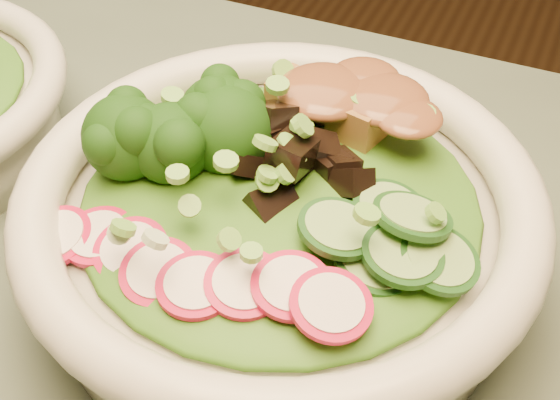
% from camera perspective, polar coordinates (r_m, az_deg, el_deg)
% --- Properties ---
extents(salad_bowl, '(0.29, 0.29, 0.08)m').
position_cam_1_polar(salad_bowl, '(0.43, 0.00, -1.99)').
color(salad_bowl, silver).
rests_on(salad_bowl, dining_table).
extents(lettuce_bed, '(0.22, 0.22, 0.03)m').
position_cam_1_polar(lettuce_bed, '(0.42, 0.00, 0.10)').
color(lettuce_bed, '#2D6415').
rests_on(lettuce_bed, salad_bowl).
extents(broccoli_florets, '(0.09, 0.08, 0.05)m').
position_cam_1_polar(broccoli_florets, '(0.44, -7.48, 4.91)').
color(broccoli_florets, black).
rests_on(broccoli_florets, salad_bowl).
extents(radish_slices, '(0.12, 0.05, 0.02)m').
position_cam_1_polar(radish_slices, '(0.38, -5.66, -5.72)').
color(radish_slices, '#B90E38').
rests_on(radish_slices, salad_bowl).
extents(cucumber_slices, '(0.08, 0.08, 0.04)m').
position_cam_1_polar(cucumber_slices, '(0.39, 8.51, -2.51)').
color(cucumber_slices, '#8BC56D').
rests_on(cucumber_slices, salad_bowl).
extents(mushroom_heap, '(0.08, 0.08, 0.04)m').
position_cam_1_polar(mushroom_heap, '(0.42, 0.99, 2.66)').
color(mushroom_heap, black).
rests_on(mushroom_heap, salad_bowl).
extents(tofu_cubes, '(0.10, 0.07, 0.04)m').
position_cam_1_polar(tofu_cubes, '(0.45, 4.94, 6.07)').
color(tofu_cubes, '#A16335').
rests_on(tofu_cubes, salad_bowl).
extents(peanut_sauce, '(0.07, 0.06, 0.02)m').
position_cam_1_polar(peanut_sauce, '(0.45, 5.05, 7.49)').
color(peanut_sauce, brown).
rests_on(peanut_sauce, tofu_cubes).
extents(scallion_garnish, '(0.21, 0.21, 0.03)m').
position_cam_1_polar(scallion_garnish, '(0.40, 0.00, 2.81)').
color(scallion_garnish, '#71B740').
rests_on(scallion_garnish, salad_bowl).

